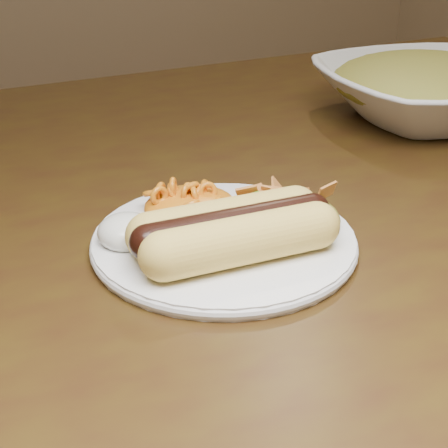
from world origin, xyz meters
name	(u,v)px	position (x,y,z in m)	size (l,w,h in m)	color
table	(105,308)	(0.00, 0.00, 0.66)	(1.60, 0.90, 0.75)	black
plate	(224,241)	(0.07, -0.10, 0.76)	(0.21, 0.21, 0.01)	white
hotdog	(234,229)	(0.07, -0.12, 0.78)	(0.13, 0.07, 0.04)	#EDCD5C
mac_and_cheese	(190,194)	(0.07, -0.04, 0.78)	(0.08, 0.07, 0.03)	gold
sour_cream	(126,225)	(0.00, -0.07, 0.77)	(0.05, 0.05, 0.03)	silver
taco_salad	(285,209)	(0.12, -0.10, 0.78)	(0.09, 0.09, 0.04)	#AA6C22
serving_bowl	(430,93)	(0.44, 0.09, 0.78)	(0.26, 0.26, 0.06)	white
bowl_filling	(432,78)	(0.44, 0.09, 0.80)	(0.24, 0.24, 0.06)	#AA6C22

